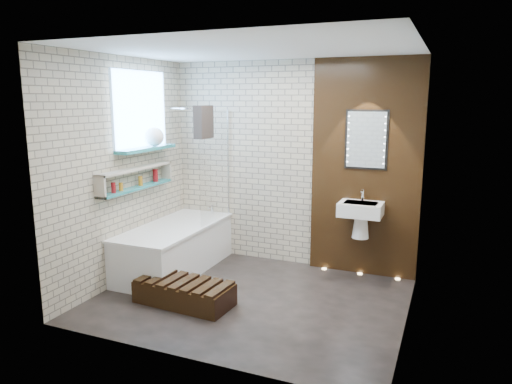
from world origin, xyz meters
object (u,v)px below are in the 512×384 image
at_px(led_mirror, 366,140).
at_px(bath_screen, 215,166).
at_px(washbasin, 361,214).
at_px(walnut_step, 184,293).
at_px(bathtub, 175,248).

bearing_deg(led_mirror, bath_screen, -169.34).
xyz_separation_m(washbasin, walnut_step, (-1.55, -1.45, -0.68)).
height_order(bath_screen, walnut_step, bath_screen).
height_order(washbasin, led_mirror, led_mirror).
xyz_separation_m(bath_screen, walnut_step, (0.27, -1.26, -1.17)).
bearing_deg(washbasin, walnut_step, -136.96).
bearing_deg(led_mirror, washbasin, -90.00).
distance_m(led_mirror, walnut_step, 2.71).
xyz_separation_m(bathtub, bath_screen, (0.35, 0.44, 0.99)).
bearing_deg(walnut_step, bathtub, 127.21).
height_order(bathtub, led_mirror, led_mirror).
distance_m(bath_screen, washbasin, 1.89).
relative_size(bath_screen, washbasin, 2.41).
distance_m(bathtub, walnut_step, 1.05).
xyz_separation_m(bathtub, walnut_step, (0.62, -0.82, -0.18)).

